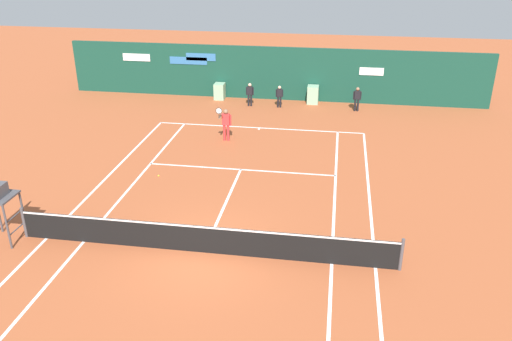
{
  "coord_description": "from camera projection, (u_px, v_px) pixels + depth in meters",
  "views": [
    {
      "loc": [
        3.79,
        -13.39,
        9.1
      ],
      "look_at": [
        0.93,
        4.67,
        0.8
      ],
      "focal_mm": 36.54,
      "sensor_mm": 36.0,
      "label": 1
    }
  ],
  "objects": [
    {
      "name": "player_on_baseline",
      "position": [
        226.0,
        122.0,
        24.83
      ],
      "size": [
        0.62,
        0.67,
        1.81
      ],
      "rotation": [
        0.0,
        0.0,
        3.17
      ],
      "color": "red",
      "rests_on": "ground_plane"
    },
    {
      "name": "ball_kid_centre_post",
      "position": [
        250.0,
        93.0,
        29.98
      ],
      "size": [
        0.45,
        0.19,
        1.35
      ],
      "rotation": [
        0.0,
        0.0,
        3.16
      ],
      "color": "black",
      "rests_on": "ground_plane"
    },
    {
      "name": "tennis_net",
      "position": [
        203.0,
        238.0,
        16.14
      ],
      "size": [
        12.1,
        0.1,
        1.07
      ],
      "color": "#4C4C51",
      "rests_on": "ground_plane"
    },
    {
      "name": "tennis_ball_mid_court",
      "position": [
        159.0,
        176.0,
        21.47
      ],
      "size": [
        0.07,
        0.07,
        0.07
      ],
      "primitive_type": "sphere",
      "color": "#CCE033",
      "rests_on": "ground_plane"
    },
    {
      "name": "ball_kid_left_post",
      "position": [
        279.0,
        95.0,
        29.76
      ],
      "size": [
        0.42,
        0.21,
        1.27
      ],
      "rotation": [
        0.0,
        0.0,
        3.31
      ],
      "color": "black",
      "rests_on": "ground_plane"
    },
    {
      "name": "ball_kid_right_post",
      "position": [
        357.0,
        97.0,
        29.11
      ],
      "size": [
        0.46,
        0.2,
        1.37
      ],
      "rotation": [
        0.0,
        0.0,
        3.22
      ],
      "color": "black",
      "rests_on": "ground_plane"
    },
    {
      "name": "ground_plane",
      "position": [
        208.0,
        242.0,
        16.86
      ],
      "size": [
        80.0,
        80.0,
        0.01
      ],
      "color": "#A8512D"
    },
    {
      "name": "sponsor_back_wall",
      "position": [
        273.0,
        74.0,
        30.99
      ],
      "size": [
        25.0,
        1.02,
        3.13
      ],
      "color": "#144233",
      "rests_on": "ground_plane"
    }
  ]
}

